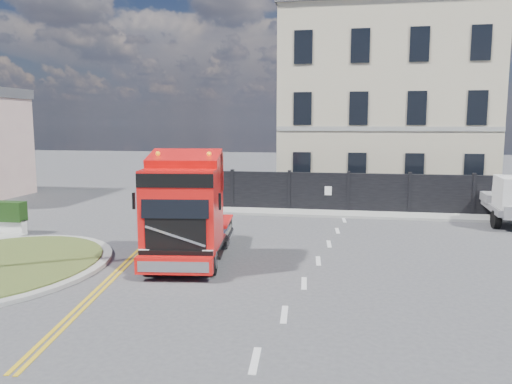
# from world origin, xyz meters

# --- Properties ---
(ground) EXTENTS (120.00, 120.00, 0.00)m
(ground) POSITION_xyz_m (0.00, 0.00, 0.00)
(ground) COLOR #424244
(ground) RESTS_ON ground
(hoarding_fence) EXTENTS (18.80, 0.25, 2.00)m
(hoarding_fence) POSITION_xyz_m (6.55, 9.00, 1.00)
(hoarding_fence) COLOR black
(hoarding_fence) RESTS_ON ground
(georgian_building) EXTENTS (12.30, 10.30, 12.80)m
(georgian_building) POSITION_xyz_m (6.00, 16.50, 5.77)
(georgian_building) COLOR beige
(georgian_building) RESTS_ON ground
(pavement_far) EXTENTS (20.00, 1.60, 0.12)m
(pavement_far) POSITION_xyz_m (6.00, 8.10, 0.06)
(pavement_far) COLOR #959690
(pavement_far) RESTS_ON ground
(truck) EXTENTS (2.88, 6.14, 3.55)m
(truck) POSITION_xyz_m (-1.23, -1.33, 1.59)
(truck) COLOR black
(truck) RESTS_ON ground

